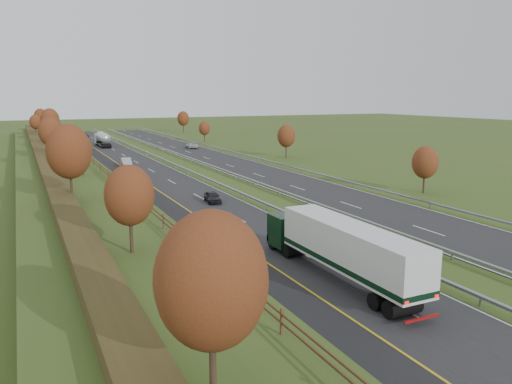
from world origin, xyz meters
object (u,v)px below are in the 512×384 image
Objects in this scene: car_small_far at (84,135)px; car_silver_mid at (126,162)px; box_lorry at (340,247)px; car_oncoming at (192,145)px; road_tanker at (103,139)px; car_dark_near at (213,197)px.

car_silver_mid is at bearing -97.44° from car_small_far.
car_oncoming is at bearing 78.28° from box_lorry.
car_oncoming is (18.99, -44.29, -0.01)m from car_small_far.
car_small_far is 0.97× the size of car_oncoming.
road_tanker is 2.39× the size of car_small_far.
car_silver_mid is at bearing 92.05° from box_lorry.
car_dark_near is (1.03, 27.04, -1.65)m from box_lorry.
road_tanker is (-0.35, 99.47, -0.47)m from box_lorry.
car_dark_near is at bearing 79.69° from car_oncoming.
car_oncoming is (20.02, 24.59, -0.09)m from car_silver_mid.
box_lorry is at bearing -96.07° from car_small_far.
car_dark_near is 61.22m from car_oncoming.
road_tanker is 2.41× the size of car_silver_mid.
road_tanker is 2.32× the size of car_oncoming.
car_oncoming is at bearing -73.38° from car_small_far.
car_dark_near is 0.81× the size of car_silver_mid.
car_silver_mid is 0.99× the size of car_small_far.
box_lorry is 27.11m from car_dark_near.
road_tanker reaches higher than car_small_far.
road_tanker is at bearing 98.40° from car_dark_near.
box_lorry reaches higher than car_small_far.
road_tanker is 2.98× the size of car_dark_near.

